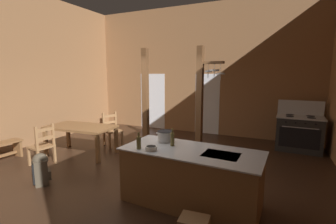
# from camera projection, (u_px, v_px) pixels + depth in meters

# --- Properties ---
(ground_plane) EXTENTS (8.49, 8.90, 0.10)m
(ground_plane) POSITION_uv_depth(u_px,v_px,m) (134.00, 178.00, 4.84)
(ground_plane) COLOR #382316
(wall_back) EXTENTS (8.49, 0.14, 4.33)m
(wall_back) POSITION_uv_depth(u_px,v_px,m) (198.00, 70.00, 8.18)
(wall_back) COLOR #93663F
(wall_back) RESTS_ON ground_plane
(wall_left) EXTENTS (0.14, 8.90, 4.33)m
(wall_left) POSITION_uv_depth(u_px,v_px,m) (2.00, 69.00, 6.10)
(wall_left) COLOR #93663F
(wall_left) RESTS_ON ground_plane
(glazed_door_back_left) EXTENTS (1.00, 0.01, 2.05)m
(glazed_door_back_left) POSITION_uv_depth(u_px,v_px,m) (153.00, 101.00, 9.01)
(glazed_door_back_left) COLOR white
(glazed_door_back_left) RESTS_ON ground_plane
(glazed_panel_back_right) EXTENTS (0.84, 0.01, 2.05)m
(glazed_panel_back_right) POSITION_uv_depth(u_px,v_px,m) (207.00, 104.00, 8.14)
(glazed_panel_back_right) COLOR white
(glazed_panel_back_right) RESTS_ON ground_plane
(kitchen_island) EXTENTS (2.21, 1.07, 0.88)m
(kitchen_island) POSITION_uv_depth(u_px,v_px,m) (191.00, 177.00, 3.75)
(kitchen_island) COLOR brown
(kitchen_island) RESTS_ON ground_plane
(stove_range) EXTENTS (1.17, 0.86, 1.32)m
(stove_range) POSITION_uv_depth(u_px,v_px,m) (299.00, 133.00, 6.41)
(stove_range) COLOR #292929
(stove_range) RESTS_ON ground_plane
(support_post_with_pot_rack) EXTENTS (0.67, 0.25, 2.68)m
(support_post_with_pot_rack) POSITION_uv_depth(u_px,v_px,m) (201.00, 100.00, 5.59)
(support_post_with_pot_rack) COLOR brown
(support_post_with_pot_rack) RESTS_ON ground_plane
(support_post_center) EXTENTS (0.14, 0.14, 2.68)m
(support_post_center) POSITION_uv_depth(u_px,v_px,m) (145.00, 102.00, 6.14)
(support_post_center) COLOR brown
(support_post_center) RESTS_ON ground_plane
(dining_table) EXTENTS (1.76, 1.03, 0.74)m
(dining_table) POSITION_uv_depth(u_px,v_px,m) (81.00, 129.00, 6.06)
(dining_table) COLOR brown
(dining_table) RESTS_ON ground_plane
(ladderback_chair_near_window) EXTENTS (0.50, 0.50, 0.95)m
(ladderback_chair_near_window) POSITION_uv_depth(u_px,v_px,m) (42.00, 146.00, 5.33)
(ladderback_chair_near_window) COLOR #9E7044
(ladderback_chair_near_window) RESTS_ON ground_plane
(ladderback_chair_by_post) EXTENTS (0.59, 0.59, 0.95)m
(ladderback_chair_by_post) POSITION_uv_depth(u_px,v_px,m) (112.00, 130.00, 6.87)
(ladderback_chair_by_post) COLOR #9E7044
(ladderback_chair_by_post) RESTS_ON ground_plane
(backpack) EXTENTS (0.39, 0.38, 0.60)m
(backpack) POSITION_uv_depth(u_px,v_px,m) (41.00, 168.00, 4.44)
(backpack) COLOR #4C4233
(backpack) RESTS_ON ground_plane
(stockpot_on_counter) EXTENTS (0.34, 0.28, 0.19)m
(stockpot_on_counter) POSITION_uv_depth(u_px,v_px,m) (165.00, 136.00, 4.13)
(stockpot_on_counter) COLOR silver
(stockpot_on_counter) RESTS_ON kitchen_island
(mixing_bowl_on_counter) EXTENTS (0.18, 0.18, 0.07)m
(mixing_bowl_on_counter) POSITION_uv_depth(u_px,v_px,m) (151.00, 148.00, 3.66)
(mixing_bowl_on_counter) COLOR silver
(mixing_bowl_on_counter) RESTS_ON kitchen_island
(bottle_tall_on_counter) EXTENTS (0.07, 0.07, 0.29)m
(bottle_tall_on_counter) POSITION_uv_depth(u_px,v_px,m) (172.00, 139.00, 3.88)
(bottle_tall_on_counter) COLOR brown
(bottle_tall_on_counter) RESTS_ON kitchen_island
(bottle_short_on_counter) EXTENTS (0.07, 0.07, 0.27)m
(bottle_short_on_counter) POSITION_uv_depth(u_px,v_px,m) (139.00, 142.00, 3.71)
(bottle_short_on_counter) COLOR brown
(bottle_short_on_counter) RESTS_ON kitchen_island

